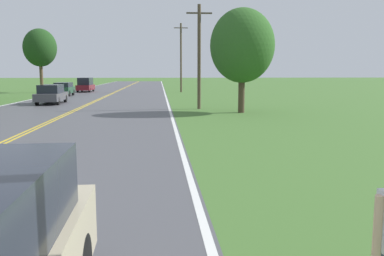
{
  "coord_description": "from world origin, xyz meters",
  "views": [
    {
      "loc": [
        5.78,
        -1.2,
        2.6
      ],
      "look_at": [
        6.61,
        8.98,
        1.2
      ],
      "focal_mm": 38.0,
      "sensor_mm": 36.0,
      "label": 1
    }
  ],
  "objects_px": {
    "car_dark_grey_sedan_mid_near": "(51,94)",
    "car_dark_green_hatchback_mid_far": "(64,89)",
    "tree_right_cluster": "(242,46)",
    "tree_far_back": "(40,48)",
    "car_maroon_van_receding": "(86,85)"
  },
  "relations": [
    {
      "from": "tree_right_cluster",
      "to": "car_maroon_van_receding",
      "type": "bearing_deg",
      "value": 117.09
    },
    {
      "from": "car_dark_grey_sedan_mid_near",
      "to": "tree_far_back",
      "type": "bearing_deg",
      "value": 16.07
    },
    {
      "from": "tree_right_cluster",
      "to": "tree_far_back",
      "type": "bearing_deg",
      "value": 126.06
    },
    {
      "from": "car_dark_grey_sedan_mid_near",
      "to": "car_maroon_van_receding",
      "type": "relative_size",
      "value": 1.04
    },
    {
      "from": "car_dark_green_hatchback_mid_far",
      "to": "car_maroon_van_receding",
      "type": "bearing_deg",
      "value": -4.67
    },
    {
      "from": "car_dark_grey_sedan_mid_near",
      "to": "car_maroon_van_receding",
      "type": "xyz_separation_m",
      "value": [
        -0.87,
        20.98,
        0.16
      ]
    },
    {
      "from": "car_dark_green_hatchback_mid_far",
      "to": "car_maroon_van_receding",
      "type": "xyz_separation_m",
      "value": [
        0.76,
        9.38,
        0.16
      ]
    },
    {
      "from": "car_dark_grey_sedan_mid_near",
      "to": "car_dark_green_hatchback_mid_far",
      "type": "relative_size",
      "value": 1.35
    },
    {
      "from": "tree_right_cluster",
      "to": "car_dark_grey_sedan_mid_near",
      "type": "distance_m",
      "value": 17.06
    },
    {
      "from": "car_dark_grey_sedan_mid_near",
      "to": "car_dark_green_hatchback_mid_far",
      "type": "xyz_separation_m",
      "value": [
        -1.63,
        11.6,
        -0.0
      ]
    },
    {
      "from": "tree_right_cluster",
      "to": "tree_far_back",
      "type": "relative_size",
      "value": 0.82
    },
    {
      "from": "tree_far_back",
      "to": "car_dark_grey_sedan_mid_near",
      "type": "relative_size",
      "value": 1.69
    },
    {
      "from": "tree_right_cluster",
      "to": "tree_far_back",
      "type": "height_order",
      "value": "tree_far_back"
    },
    {
      "from": "tree_right_cluster",
      "to": "car_dark_green_hatchback_mid_far",
      "type": "xyz_separation_m",
      "value": [
        -15.91,
        20.24,
        -3.48
      ]
    },
    {
      "from": "tree_far_back",
      "to": "car_maroon_van_receding",
      "type": "bearing_deg",
      "value": 16.37
    }
  ]
}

